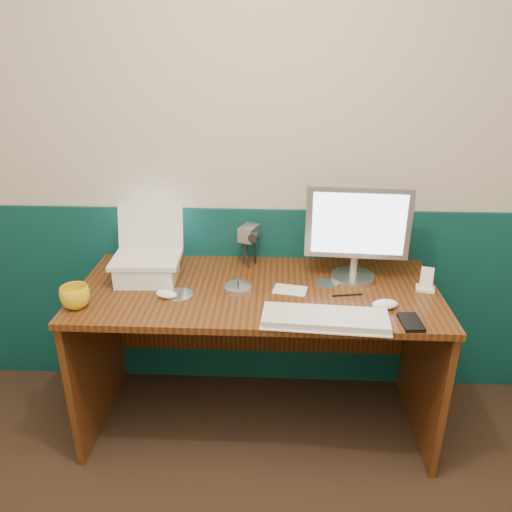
{
  "coord_description": "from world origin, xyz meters",
  "views": [
    {
      "loc": [
        0.13,
        -0.6,
        1.76
      ],
      "look_at": [
        0.05,
        1.23,
        0.97
      ],
      "focal_mm": 35.0,
      "sensor_mm": 36.0,
      "label": 1
    }
  ],
  "objects_px": {
    "keyboard": "(325,319)",
    "monitor": "(357,232)",
    "laptop": "(144,235)",
    "mug": "(75,297)",
    "camcorder": "(249,245)",
    "desk": "(257,358)"
  },
  "relations": [
    {
      "from": "keyboard",
      "to": "monitor",
      "type": "bearing_deg",
      "value": 72.08
    },
    {
      "from": "laptop",
      "to": "monitor",
      "type": "xyz_separation_m",
      "value": [
        0.94,
        0.05,
        0.01
      ]
    },
    {
      "from": "mug",
      "to": "keyboard",
      "type": "bearing_deg",
      "value": -4.18
    },
    {
      "from": "laptop",
      "to": "camcorder",
      "type": "bearing_deg",
      "value": 19.64
    },
    {
      "from": "keyboard",
      "to": "mug",
      "type": "relative_size",
      "value": 4.07
    },
    {
      "from": "mug",
      "to": "desk",
      "type": "bearing_deg",
      "value": 15.77
    },
    {
      "from": "laptop",
      "to": "camcorder",
      "type": "distance_m",
      "value": 0.5
    },
    {
      "from": "desk",
      "to": "keyboard",
      "type": "relative_size",
      "value": 3.28
    },
    {
      "from": "monitor",
      "to": "camcorder",
      "type": "height_order",
      "value": "monitor"
    },
    {
      "from": "laptop",
      "to": "desk",
      "type": "bearing_deg",
      "value": -9.46
    },
    {
      "from": "desk",
      "to": "keyboard",
      "type": "bearing_deg",
      "value": -45.75
    },
    {
      "from": "monitor",
      "to": "mug",
      "type": "height_order",
      "value": "monitor"
    },
    {
      "from": "mug",
      "to": "camcorder",
      "type": "relative_size",
      "value": 0.57
    },
    {
      "from": "camcorder",
      "to": "mug",
      "type": "bearing_deg",
      "value": -124.73
    },
    {
      "from": "desk",
      "to": "mug",
      "type": "xyz_separation_m",
      "value": [
        -0.74,
        -0.21,
        0.42
      ]
    },
    {
      "from": "keyboard",
      "to": "mug",
      "type": "bearing_deg",
      "value": 179.7
    },
    {
      "from": "desk",
      "to": "monitor",
      "type": "relative_size",
      "value": 3.51
    },
    {
      "from": "laptop",
      "to": "camcorder",
      "type": "xyz_separation_m",
      "value": [
        0.46,
        0.18,
        -0.11
      ]
    },
    {
      "from": "desk",
      "to": "keyboard",
      "type": "xyz_separation_m",
      "value": [
        0.28,
        -0.28,
        0.39
      ]
    },
    {
      "from": "desk",
      "to": "monitor",
      "type": "height_order",
      "value": "monitor"
    },
    {
      "from": "desk",
      "to": "laptop",
      "type": "distance_m",
      "value": 0.78
    },
    {
      "from": "monitor",
      "to": "camcorder",
      "type": "xyz_separation_m",
      "value": [
        -0.49,
        0.13,
        -0.12
      ]
    }
  ]
}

